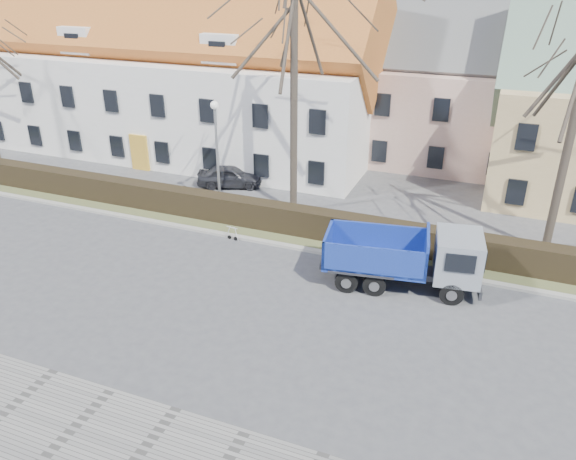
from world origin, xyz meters
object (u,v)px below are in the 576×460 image
at_px(dump_truck, 396,257).
at_px(cart_frame, 228,232).
at_px(streetlight, 217,158).
at_px(parked_car_a, 230,176).

relative_size(dump_truck, cart_frame, 7.90).
xyz_separation_m(dump_truck, streetlight, (-9.79, 3.84, 1.64)).
relative_size(dump_truck, parked_car_a, 1.72).
bearing_deg(parked_car_a, dump_truck, -143.44).
bearing_deg(parked_car_a, streetlight, 178.93).
bearing_deg(dump_truck, streetlight, 149.82).
xyz_separation_m(streetlight, parked_car_a, (-1.16, 3.40, -2.27)).
xyz_separation_m(dump_truck, parked_car_a, (-10.96, 7.24, -0.63)).
distance_m(dump_truck, cart_frame, 8.14).
distance_m(cart_frame, parked_car_a, 6.70).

